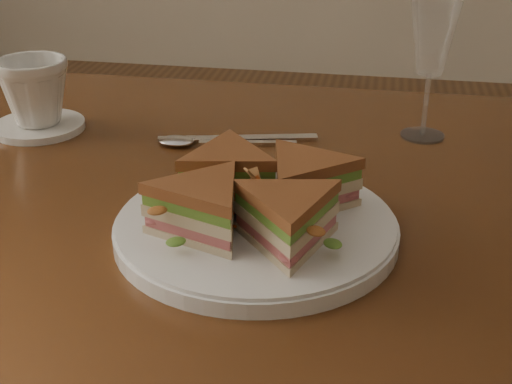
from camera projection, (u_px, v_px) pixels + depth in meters
table at (231, 259)px, 0.88m from camera, size 1.20×0.80×0.75m
plate at (256, 229)px, 0.72m from camera, size 0.29×0.29×0.02m
sandwich_wedges at (256, 197)px, 0.71m from camera, size 0.26×0.26×0.06m
crisps_mound at (256, 200)px, 0.71m from camera, size 0.09×0.09×0.05m
spoon at (193, 142)px, 0.94m from camera, size 0.18×0.05×0.01m
knife at (233, 139)px, 0.96m from camera, size 0.21×0.06×0.00m
wine_glass at (433, 42)px, 0.92m from camera, size 0.06×0.06×0.18m
saucer at (39, 126)px, 1.00m from camera, size 0.13×0.13×0.01m
coffee_cup at (34, 92)px, 0.97m from camera, size 0.13×0.13×0.09m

